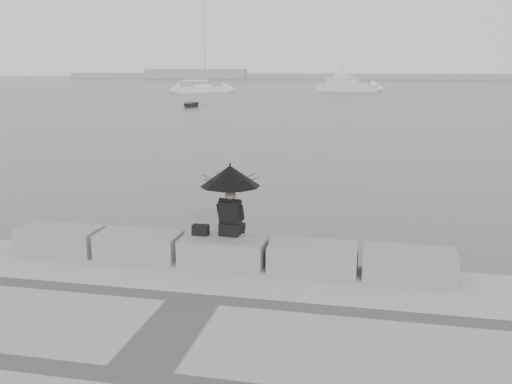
% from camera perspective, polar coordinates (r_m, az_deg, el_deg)
% --- Properties ---
extents(ground, '(360.00, 360.00, 0.00)m').
position_cam_1_polar(ground, '(11.49, -2.66, -8.78)').
color(ground, '#45474A').
rests_on(ground, ground).
extents(stone_block_far_left, '(1.60, 0.80, 0.50)m').
position_cam_1_polar(stone_block_far_left, '(12.15, -19.02, -4.55)').
color(stone_block_far_left, slate).
rests_on(stone_block_far_left, promenade).
extents(stone_block_left, '(1.60, 0.80, 0.50)m').
position_cam_1_polar(stone_block_left, '(11.38, -11.63, -5.25)').
color(stone_block_left, slate).
rests_on(stone_block_left, promenade).
extents(stone_block_centre, '(1.60, 0.80, 0.50)m').
position_cam_1_polar(stone_block_centre, '(10.83, -3.31, -5.94)').
color(stone_block_centre, slate).
rests_on(stone_block_centre, promenade).
extents(stone_block_right, '(1.60, 0.80, 0.50)m').
position_cam_1_polar(stone_block_right, '(10.53, 5.71, -6.54)').
color(stone_block_right, slate).
rests_on(stone_block_right, promenade).
extents(stone_block_far_right, '(1.60, 0.80, 0.50)m').
position_cam_1_polar(stone_block_far_right, '(10.49, 15.04, -6.99)').
color(stone_block_far_right, slate).
rests_on(stone_block_far_right, promenade).
extents(seated_person, '(1.15, 1.15, 1.39)m').
position_cam_1_polar(seated_person, '(10.75, -2.61, 0.82)').
color(seated_person, black).
rests_on(seated_person, stone_block_centre).
extents(bag, '(0.31, 0.18, 0.20)m').
position_cam_1_polar(bag, '(10.98, -5.57, -3.80)').
color(bag, black).
rests_on(bag, stone_block_centre).
extents(distant_landmass, '(180.00, 8.00, 2.80)m').
position_cam_1_polar(distant_landmass, '(165.24, 8.46, 11.40)').
color(distant_landmass, gray).
rests_on(distant_landmass, ground).
extents(sailboat_left, '(7.98, 5.73, 12.90)m').
position_cam_1_polar(sailboat_left, '(88.36, -5.41, 10.24)').
color(sailboat_left, silver).
rests_on(sailboat_left, ground).
extents(motor_cruiser, '(10.07, 5.04, 4.50)m').
position_cam_1_polar(motor_cruiser, '(92.17, 9.19, 10.46)').
color(motor_cruiser, silver).
rests_on(motor_cruiser, ground).
extents(dinghy, '(3.23, 1.41, 0.54)m').
position_cam_1_polar(dinghy, '(58.46, -6.57, 8.74)').
color(dinghy, slate).
rests_on(dinghy, ground).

